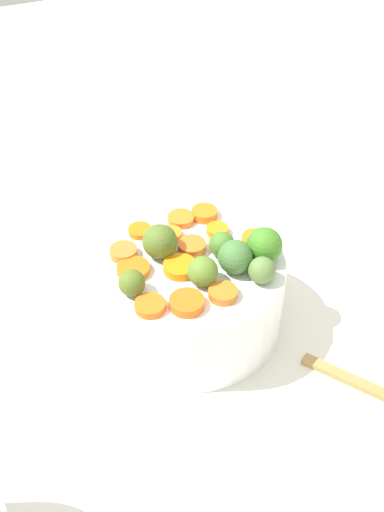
% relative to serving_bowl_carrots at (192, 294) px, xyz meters
% --- Properties ---
extents(tabletop, '(2.40, 2.40, 0.02)m').
position_rel_serving_bowl_carrots_xyz_m(tabletop, '(-0.02, 0.01, -0.06)').
color(tabletop, white).
rests_on(tabletop, ground).
extents(serving_bowl_carrots, '(0.23, 0.23, 0.11)m').
position_rel_serving_bowl_carrots_xyz_m(serving_bowl_carrots, '(0.00, 0.00, 0.00)').
color(serving_bowl_carrots, white).
rests_on(serving_bowl_carrots, tabletop).
extents(carrot_slice_0, '(0.04, 0.04, 0.01)m').
position_rel_serving_bowl_carrots_xyz_m(carrot_slice_0, '(-0.05, -0.01, 0.06)').
color(carrot_slice_0, orange).
rests_on(carrot_slice_0, serving_bowl_carrots).
extents(carrot_slice_1, '(0.05, 0.05, 0.01)m').
position_rel_serving_bowl_carrots_xyz_m(carrot_slice_1, '(0.07, 0.01, 0.06)').
color(carrot_slice_1, orange).
rests_on(carrot_slice_1, serving_bowl_carrots).
extents(carrot_slice_2, '(0.04, 0.04, 0.01)m').
position_rel_serving_bowl_carrots_xyz_m(carrot_slice_2, '(-0.08, 0.02, 0.06)').
color(carrot_slice_2, orange).
rests_on(carrot_slice_2, serving_bowl_carrots).
extents(carrot_slice_3, '(0.05, 0.05, 0.01)m').
position_rel_serving_bowl_carrots_xyz_m(carrot_slice_3, '(-0.08, 0.05, 0.06)').
color(carrot_slice_3, orange).
rests_on(carrot_slice_3, serving_bowl_carrots).
extents(carrot_slice_4, '(0.04, 0.04, 0.01)m').
position_rel_serving_bowl_carrots_xyz_m(carrot_slice_4, '(-0.01, -0.07, 0.06)').
color(carrot_slice_4, orange).
rests_on(carrot_slice_4, serving_bowl_carrots).
extents(carrot_slice_5, '(0.03, 0.03, 0.01)m').
position_rel_serving_bowl_carrots_xyz_m(carrot_slice_5, '(-0.04, 0.05, 0.06)').
color(carrot_slice_5, orange).
rests_on(carrot_slice_5, serving_bowl_carrots).
extents(carrot_slice_6, '(0.05, 0.05, 0.01)m').
position_rel_serving_bowl_carrots_xyz_m(carrot_slice_6, '(0.05, -0.07, 0.06)').
color(carrot_slice_6, orange).
rests_on(carrot_slice_6, serving_bowl_carrots).
extents(carrot_slice_7, '(0.04, 0.04, 0.01)m').
position_rel_serving_bowl_carrots_xyz_m(carrot_slice_7, '(-0.08, -0.04, 0.06)').
color(carrot_slice_7, orange).
rests_on(carrot_slice_7, serving_bowl_carrots).
extents(carrot_slice_8, '(0.05, 0.05, 0.01)m').
position_rel_serving_bowl_carrots_xyz_m(carrot_slice_8, '(0.07, -0.03, 0.06)').
color(carrot_slice_8, orange).
rests_on(carrot_slice_8, serving_bowl_carrots).
extents(carrot_slice_9, '(0.03, 0.03, 0.01)m').
position_rel_serving_bowl_carrots_xyz_m(carrot_slice_9, '(-0.04, -0.07, 0.06)').
color(carrot_slice_9, orange).
rests_on(carrot_slice_9, serving_bowl_carrots).
extents(carrot_slice_10, '(0.04, 0.04, 0.01)m').
position_rel_serving_bowl_carrots_xyz_m(carrot_slice_10, '(-0.01, 0.09, 0.06)').
color(carrot_slice_10, orange).
rests_on(carrot_slice_10, serving_bowl_carrots).
extents(carrot_slice_11, '(0.04, 0.04, 0.01)m').
position_rel_serving_bowl_carrots_xyz_m(carrot_slice_11, '(-0.02, 0.01, 0.06)').
color(carrot_slice_11, orange).
rests_on(carrot_slice_11, serving_bowl_carrots).
extents(carrot_slice_12, '(0.04, 0.04, 0.01)m').
position_rel_serving_bowl_carrots_xyz_m(carrot_slice_12, '(0.01, -0.02, 0.06)').
color(carrot_slice_12, orange).
rests_on(carrot_slice_12, serving_bowl_carrots).
extents(brussels_sprout_0, '(0.04, 0.04, 0.04)m').
position_rel_serving_bowl_carrots_xyz_m(brussels_sprout_0, '(0.03, 0.04, 0.07)').
color(brussels_sprout_0, '#477B3B').
rests_on(brussels_sprout_0, serving_bowl_carrots).
extents(brussels_sprout_1, '(0.04, 0.04, 0.04)m').
position_rel_serving_bowl_carrots_xyz_m(brussels_sprout_1, '(0.03, 0.08, 0.07)').
color(brussels_sprout_1, '#438626').
rests_on(brussels_sprout_1, serving_bowl_carrots).
extents(brussels_sprout_2, '(0.04, 0.04, 0.04)m').
position_rel_serving_bowl_carrots_xyz_m(brussels_sprout_2, '(0.04, -0.00, 0.07)').
color(brussels_sprout_2, olive).
rests_on(brussels_sprout_2, serving_bowl_carrots).
extents(brussels_sprout_3, '(0.04, 0.04, 0.04)m').
position_rel_serving_bowl_carrots_xyz_m(brussels_sprout_3, '(-0.03, -0.03, 0.07)').
color(brussels_sprout_3, '#557129').
rests_on(brussels_sprout_3, serving_bowl_carrots).
extents(brussels_sprout_4, '(0.03, 0.03, 0.03)m').
position_rel_serving_bowl_carrots_xyz_m(brussels_sprout_4, '(0.06, 0.06, 0.07)').
color(brussels_sprout_4, '#608340').
rests_on(brussels_sprout_4, serving_bowl_carrots).
extents(brussels_sprout_5, '(0.03, 0.03, 0.03)m').
position_rel_serving_bowl_carrots_xyz_m(brussels_sprout_5, '(0.00, 0.04, 0.07)').
color(brussels_sprout_5, '#4D7F2D').
rests_on(brussels_sprout_5, serving_bowl_carrots).
extents(brussels_sprout_6, '(0.03, 0.03, 0.03)m').
position_rel_serving_bowl_carrots_xyz_m(brussels_sprout_6, '(0.02, -0.08, 0.07)').
color(brussels_sprout_6, '#587124').
rests_on(brussels_sprout_6, serving_bowl_carrots).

